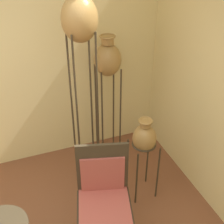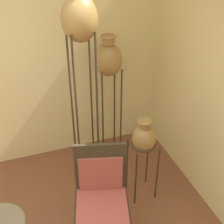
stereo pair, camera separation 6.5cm
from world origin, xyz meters
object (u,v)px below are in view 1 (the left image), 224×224
(vase_stand_short, at_px, (144,140))
(chair, at_px, (104,194))
(vase_stand_tall, at_px, (80,24))
(vase_stand_medium, at_px, (108,62))

(vase_stand_short, height_order, chair, chair)
(vase_stand_tall, distance_m, vase_stand_short, 1.34)
(vase_stand_tall, relative_size, vase_stand_short, 2.23)
(vase_stand_tall, relative_size, vase_stand_medium, 1.38)
(vase_stand_short, bearing_deg, vase_stand_tall, 141.60)
(vase_stand_tall, bearing_deg, chair, -95.98)
(vase_stand_tall, height_order, vase_stand_short, vase_stand_tall)
(vase_stand_tall, xyz_separation_m, chair, (-0.09, -0.83, -1.32))
(vase_stand_tall, relative_size, chair, 2.11)
(vase_stand_medium, height_order, chair, vase_stand_medium)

